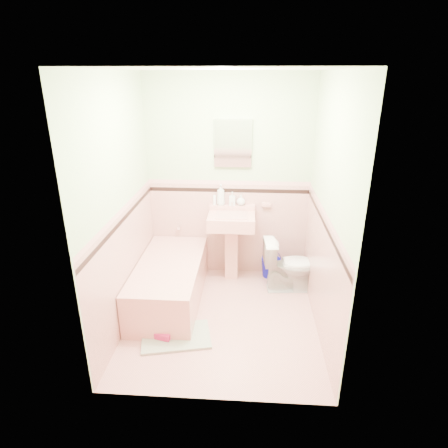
# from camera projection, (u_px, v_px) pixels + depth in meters

# --- Properties ---
(floor) EXTENTS (2.20, 2.20, 0.00)m
(floor) POSITION_uv_depth(u_px,v_px,m) (222.00, 318.00, 4.11)
(floor) COLOR #E09C92
(floor) RESTS_ON ground
(ceiling) EXTENTS (2.20, 2.20, 0.00)m
(ceiling) POSITION_uv_depth(u_px,v_px,m) (222.00, 69.00, 3.19)
(ceiling) COLOR white
(ceiling) RESTS_ON ground
(wall_back) EXTENTS (2.50, 0.00, 2.50)m
(wall_back) POSITION_uv_depth(u_px,v_px,m) (229.00, 180.00, 4.67)
(wall_back) COLOR #F8EECA
(wall_back) RESTS_ON ground
(wall_front) EXTENTS (2.50, 0.00, 2.50)m
(wall_front) POSITION_uv_depth(u_px,v_px,m) (211.00, 262.00, 2.63)
(wall_front) COLOR #F8EECA
(wall_front) RESTS_ON ground
(wall_left) EXTENTS (0.00, 2.50, 2.50)m
(wall_left) POSITION_uv_depth(u_px,v_px,m) (120.00, 207.00, 3.71)
(wall_left) COLOR #F8EECA
(wall_left) RESTS_ON ground
(wall_right) EXTENTS (0.00, 2.50, 2.50)m
(wall_right) POSITION_uv_depth(u_px,v_px,m) (328.00, 212.00, 3.58)
(wall_right) COLOR #F8EECA
(wall_right) RESTS_ON ground
(wainscot_back) EXTENTS (2.00, 0.00, 2.00)m
(wainscot_back) POSITION_uv_depth(u_px,v_px,m) (228.00, 229.00, 4.90)
(wainscot_back) COLOR #E2A298
(wainscot_back) RESTS_ON ground
(wainscot_front) EXTENTS (2.00, 0.00, 2.00)m
(wainscot_front) POSITION_uv_depth(u_px,v_px,m) (212.00, 338.00, 2.88)
(wainscot_front) COLOR #E2A298
(wainscot_front) RESTS_ON ground
(wainscot_left) EXTENTS (0.00, 2.20, 2.20)m
(wainscot_left) POSITION_uv_depth(u_px,v_px,m) (128.00, 266.00, 3.95)
(wainscot_left) COLOR #E2A298
(wainscot_left) RESTS_ON ground
(wainscot_right) EXTENTS (0.00, 2.20, 2.20)m
(wainscot_right) POSITION_uv_depth(u_px,v_px,m) (320.00, 272.00, 3.82)
(wainscot_right) COLOR #E2A298
(wainscot_right) RESTS_ON ground
(accent_back) EXTENTS (2.00, 0.00, 2.00)m
(accent_back) POSITION_uv_depth(u_px,v_px,m) (229.00, 190.00, 4.70)
(accent_back) COLOR black
(accent_back) RESTS_ON ground
(accent_front) EXTENTS (2.00, 0.00, 2.00)m
(accent_front) POSITION_uv_depth(u_px,v_px,m) (211.00, 277.00, 2.69)
(accent_front) COLOR black
(accent_front) RESTS_ON ground
(accent_left) EXTENTS (0.00, 2.20, 2.20)m
(accent_left) POSITION_uv_depth(u_px,v_px,m) (123.00, 219.00, 3.76)
(accent_left) COLOR black
(accent_left) RESTS_ON ground
(accent_right) EXTENTS (0.00, 2.20, 2.20)m
(accent_right) POSITION_uv_depth(u_px,v_px,m) (325.00, 224.00, 3.63)
(accent_right) COLOR black
(accent_right) RESTS_ON ground
(cap_back) EXTENTS (2.00, 0.00, 2.00)m
(cap_back) POSITION_uv_depth(u_px,v_px,m) (229.00, 183.00, 4.66)
(cap_back) COLOR #E0A09C
(cap_back) RESTS_ON ground
(cap_front) EXTENTS (2.00, 0.00, 2.00)m
(cap_front) POSITION_uv_depth(u_px,v_px,m) (211.00, 264.00, 2.65)
(cap_front) COLOR #E0A09C
(cap_front) RESTS_ON ground
(cap_left) EXTENTS (0.00, 2.20, 2.20)m
(cap_left) POSITION_uv_depth(u_px,v_px,m) (122.00, 210.00, 3.72)
(cap_left) COLOR #E0A09C
(cap_left) RESTS_ON ground
(cap_right) EXTENTS (0.00, 2.20, 2.20)m
(cap_right) POSITION_uv_depth(u_px,v_px,m) (326.00, 215.00, 3.60)
(cap_right) COLOR #E0A09C
(cap_right) RESTS_ON ground
(bathtub) EXTENTS (0.70, 1.50, 0.45)m
(bathtub) POSITION_uv_depth(u_px,v_px,m) (170.00, 283.00, 4.37)
(bathtub) COLOR #DB9187
(bathtub) RESTS_ON floor
(tub_faucet) EXTENTS (0.04, 0.12, 0.04)m
(tub_faucet) POSITION_uv_depth(u_px,v_px,m) (179.00, 227.00, 4.89)
(tub_faucet) COLOR silver
(tub_faucet) RESTS_ON wall_back
(sink) EXTENTS (0.56, 0.48, 0.89)m
(sink) POSITION_uv_depth(u_px,v_px,m) (231.00, 248.00, 4.74)
(sink) COLOR #DB9187
(sink) RESTS_ON floor
(sink_faucet) EXTENTS (0.02, 0.02, 0.10)m
(sink_faucet) POSITION_uv_depth(u_px,v_px,m) (232.00, 206.00, 4.68)
(sink_faucet) COLOR silver
(sink_faucet) RESTS_ON sink
(medicine_cabinet) EXTENTS (0.44, 0.04, 0.55)m
(medicine_cabinet) POSITION_uv_depth(u_px,v_px,m) (233.00, 143.00, 4.47)
(medicine_cabinet) COLOR white
(medicine_cabinet) RESTS_ON wall_back
(soap_dish) EXTENTS (0.11, 0.06, 0.04)m
(soap_dish) POSITION_uv_depth(u_px,v_px,m) (266.00, 205.00, 4.71)
(soap_dish) COLOR #DB9187
(soap_dish) RESTS_ON wall_back
(soap_bottle_left) EXTENTS (0.12, 0.12, 0.26)m
(soap_bottle_left) POSITION_uv_depth(u_px,v_px,m) (221.00, 195.00, 4.68)
(soap_bottle_left) COLOR #B2B2B2
(soap_bottle_left) RESTS_ON sink
(soap_bottle_mid) EXTENTS (0.08, 0.08, 0.17)m
(soap_bottle_mid) POSITION_uv_depth(u_px,v_px,m) (232.00, 199.00, 4.69)
(soap_bottle_mid) COLOR #B2B2B2
(soap_bottle_mid) RESTS_ON sink
(soap_bottle_right) EXTENTS (0.11, 0.11, 0.13)m
(soap_bottle_right) POSITION_uv_depth(u_px,v_px,m) (241.00, 200.00, 4.69)
(soap_bottle_right) COLOR #B2B2B2
(soap_bottle_right) RESTS_ON sink
(tube) EXTENTS (0.05, 0.05, 0.12)m
(tube) POSITION_uv_depth(u_px,v_px,m) (215.00, 200.00, 4.71)
(tube) COLOR white
(tube) RESTS_ON sink
(toilet) EXTENTS (0.66, 0.41, 0.65)m
(toilet) POSITION_uv_depth(u_px,v_px,m) (290.00, 265.00, 4.56)
(toilet) COLOR white
(toilet) RESTS_ON floor
(bucket) EXTENTS (0.32, 0.32, 0.25)m
(bucket) POSITION_uv_depth(u_px,v_px,m) (271.00, 267.00, 4.93)
(bucket) COLOR #0D0EA6
(bucket) RESTS_ON floor
(bath_mat) EXTENTS (0.75, 0.58, 0.03)m
(bath_mat) POSITION_uv_depth(u_px,v_px,m) (176.00, 337.00, 3.80)
(bath_mat) COLOR #9BA98D
(bath_mat) RESTS_ON floor
(shoe) EXTENTS (0.17, 0.11, 0.06)m
(shoe) POSITION_uv_depth(u_px,v_px,m) (163.00, 336.00, 3.74)
(shoe) COLOR #BF1E59
(shoe) RESTS_ON bath_mat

